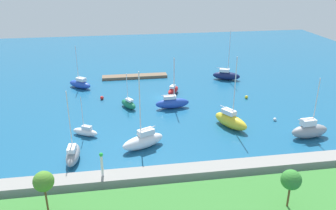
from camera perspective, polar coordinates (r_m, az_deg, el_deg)
The scene contains 19 objects.
water at distance 82.82m, azimuth -0.95°, elevation 1.27°, with size 160.00×160.00×0.00m, color #19567F.
pier_dock at distance 97.60m, azimuth -5.48°, elevation 4.70°, with size 18.01×2.98×0.75m, color brown.
breakwater at distance 52.84m, azimuth 4.39°, elevation -10.93°, with size 73.86×3.03×1.58m, color gray.
harbor_beacon at distance 50.19m, azimuth -10.85°, elevation -9.30°, with size 0.56×0.56×3.73m.
park_tree_mideast at distance 45.03m, azimuth -19.80°, elevation -11.78°, with size 2.53×2.53×5.51m.
park_tree_midwest at distance 45.88m, azimuth 19.60°, elevation -11.55°, with size 2.53×2.53×5.19m.
sailboat_gray_by_breakwater at distance 58.26m, azimuth -15.38°, elevation -7.83°, with size 2.45×6.56×11.92m.
sailboat_white_inner_mooring at distance 60.13m, azimuth -4.09°, elevation -5.85°, with size 8.11×5.42×13.83m.
sailboat_blue_far_north at distance 76.16m, azimuth 0.70°, elevation 0.38°, with size 7.62×2.57×11.27m.
sailboat_yellow_along_channel at distance 68.28m, azimuth 10.27°, elevation -2.49°, with size 5.96×8.06×14.18m.
sailboat_navy_outer_mooring at distance 96.60m, azimuth 9.55°, elevation 4.86°, with size 7.73×5.20×13.55m.
sailboat_red_near_pier at distance 84.61m, azimuth 0.86°, elevation 2.45°, with size 4.06×5.05×9.18m.
sailboat_green_lone_south at distance 76.86m, azimuth -6.51°, elevation 0.18°, with size 3.98×5.16×7.85m.
sailboat_gray_far_south at distance 68.38m, azimuth 22.25°, elevation -3.86°, with size 7.26×3.00×11.40m.
sailboat_white_off_beacon at distance 66.11m, azimuth -13.45°, elevation -4.26°, with size 5.16×3.75×7.63m.
sailboat_blue_lone_north at distance 91.61m, azimuth -14.27°, elevation 3.42°, with size 6.71×6.07×10.86m.
mooring_buoy_red at distance 82.80m, azimuth -10.82°, elevation 1.18°, with size 0.86×0.86×0.86m, color red.
mooring_buoy_white at distance 73.68m, azimuth 17.17°, elevation -2.26°, with size 0.66×0.66×0.66m, color white.
mooring_buoy_yellow at distance 84.01m, azimuth 12.78°, elevation 1.29°, with size 0.76×0.76×0.76m, color yellow.
Camera 1 is at (10.91, 76.54, 29.67)m, focal length 37.03 mm.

